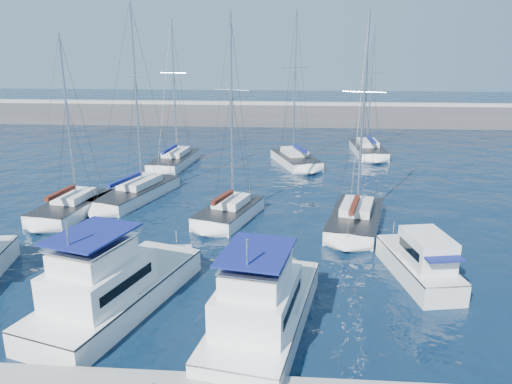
# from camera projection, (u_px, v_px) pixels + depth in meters

# --- Properties ---
(ground) EXTENTS (220.00, 220.00, 0.00)m
(ground) POSITION_uv_depth(u_px,v_px,m) (207.00, 269.00, 27.91)
(ground) COLOR black
(ground) RESTS_ON ground
(breakwater) EXTENTS (160.00, 6.00, 4.45)m
(breakwater) POSITION_uv_depth(u_px,v_px,m) (263.00, 117.00, 77.29)
(breakwater) COLOR #424244
(breakwater) RESTS_ON ground
(motor_yacht_port_inner) EXTENTS (6.39, 10.69, 4.69)m
(motor_yacht_port_inner) POSITION_uv_depth(u_px,v_px,m) (111.00, 290.00, 23.15)
(motor_yacht_port_inner) COLOR white
(motor_yacht_port_inner) RESTS_ON ground
(motor_yacht_stbd_inner) EXTENTS (5.14, 10.08, 4.69)m
(motor_yacht_stbd_inner) POSITION_uv_depth(u_px,v_px,m) (262.00, 311.00, 21.33)
(motor_yacht_stbd_inner) COLOR white
(motor_yacht_stbd_inner) RESTS_ON ground
(motor_yacht_stbd_outer) EXTENTS (3.50, 6.93, 3.20)m
(motor_yacht_stbd_outer) POSITION_uv_depth(u_px,v_px,m) (421.00, 264.00, 26.27)
(motor_yacht_stbd_outer) COLOR silver
(motor_yacht_stbd_outer) RESTS_ON ground
(sailboat_mid_a) EXTENTS (4.02, 7.58, 13.12)m
(sailboat_mid_a) POSITION_uv_depth(u_px,v_px,m) (72.00, 207.00, 36.75)
(sailboat_mid_a) COLOR white
(sailboat_mid_a) RESTS_ON ground
(sailboat_mid_b) EXTENTS (5.49, 9.44, 15.50)m
(sailboat_mid_b) POSITION_uv_depth(u_px,v_px,m) (137.00, 192.00, 40.36)
(sailboat_mid_b) COLOR silver
(sailboat_mid_b) RESTS_ON ground
(sailboat_mid_c) EXTENTS (4.75, 7.06, 14.50)m
(sailboat_mid_c) POSITION_uv_depth(u_px,v_px,m) (229.00, 212.00, 35.59)
(sailboat_mid_c) COLOR white
(sailboat_mid_c) RESTS_ON ground
(sailboat_mid_d) EXTENTS (4.93, 8.67, 14.46)m
(sailboat_mid_d) POSITION_uv_depth(u_px,v_px,m) (356.00, 219.00, 34.28)
(sailboat_mid_d) COLOR silver
(sailboat_mid_d) RESTS_ON ground
(sailboat_back_a) EXTENTS (3.94, 8.76, 14.79)m
(sailboat_back_a) POSITION_uv_depth(u_px,v_px,m) (175.00, 160.00, 51.52)
(sailboat_back_a) COLOR silver
(sailboat_back_a) RESTS_ON ground
(sailboat_back_b) EXTENTS (5.51, 8.30, 15.64)m
(sailboat_back_b) POSITION_uv_depth(u_px,v_px,m) (295.00, 159.00, 51.74)
(sailboat_back_b) COLOR silver
(sailboat_back_b) RESTS_ON ground
(sailboat_back_c) EXTENTS (3.42, 8.34, 14.32)m
(sailboat_back_c) POSITION_uv_depth(u_px,v_px,m) (368.00, 150.00, 56.45)
(sailboat_back_c) COLOR white
(sailboat_back_c) RESTS_ON ground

